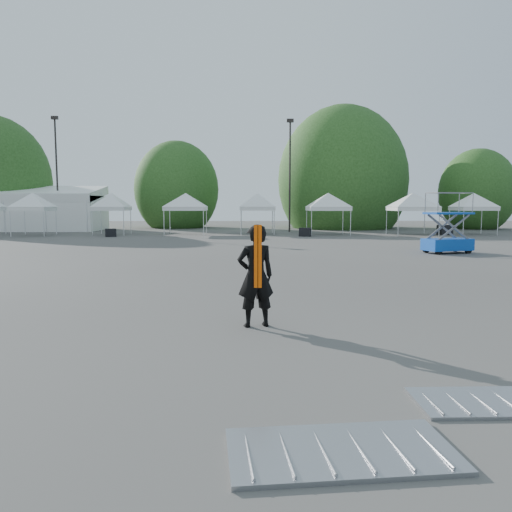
{
  "coord_description": "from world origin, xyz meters",
  "views": [
    {
      "loc": [
        -0.94,
        -12.1,
        2.48
      ],
      "look_at": [
        -0.69,
        -0.91,
        1.3
      ],
      "focal_mm": 35.0,
      "sensor_mm": 36.0,
      "label": 1
    }
  ],
  "objects": [
    {
      "name": "marquee",
      "position": [
        -22.0,
        35.0,
        1.97
      ],
      "size": [
        15.0,
        6.25,
        4.23
      ],
      "color": "white",
      "rests_on": "ground"
    },
    {
      "name": "crate_west",
      "position": [
        -11.04,
        25.52,
        0.3
      ],
      "size": [
        0.93,
        0.83,
        0.61
      ],
      "primitive_type": "cube",
      "rotation": [
        0.0,
        0.0,
        0.33
      ],
      "color": "black",
      "rests_on": "ground"
    },
    {
      "name": "tent_e",
      "position": [
        0.06,
        28.74,
        3.06
      ],
      "size": [
        4.01,
        4.01,
        3.88
      ],
      "color": "silver",
      "rests_on": "ground"
    },
    {
      "name": "tent_b",
      "position": [
        -17.39,
        27.13,
        3.06
      ],
      "size": [
        3.82,
        3.82,
        3.88
      ],
      "color": "silver",
      "rests_on": "ground"
    },
    {
      "name": "tent_f",
      "position": [
        5.67,
        27.61,
        3.06
      ],
      "size": [
        4.55,
        4.55,
        3.88
      ],
      "color": "silver",
      "rests_on": "ground"
    },
    {
      "name": "scissor_lift",
      "position": [
        9.22,
        12.63,
        1.53
      ],
      "size": [
        2.58,
        1.8,
        3.03
      ],
      "rotation": [
        0.0,
        0.0,
        0.29
      ],
      "color": "#0C3BA1",
      "rests_on": "ground"
    },
    {
      "name": "barrier_mid",
      "position": [
        2.13,
        -6.2,
        0.03
      ],
      "size": [
        1.91,
        0.96,
        0.06
      ],
      "rotation": [
        0.0,
        0.0,
        0.0
      ],
      "color": "#919499",
      "rests_on": "ground"
    },
    {
      "name": "crate_mid",
      "position": [
        3.63,
        25.67,
        0.32
      ],
      "size": [
        1.0,
        0.88,
        0.65
      ],
      "primitive_type": "cube",
      "rotation": [
        0.0,
        0.0,
        -0.32
      ],
      "color": "black",
      "rests_on": "ground"
    },
    {
      "name": "tent_g",
      "position": [
        12.24,
        27.0,
        3.06
      ],
      "size": [
        4.72,
        4.72,
        3.88
      ],
      "color": "silver",
      "rests_on": "ground"
    },
    {
      "name": "tent_h",
      "position": [
        17.46,
        27.79,
        3.06
      ],
      "size": [
        4.12,
        4.12,
        3.88
      ],
      "color": "silver",
      "rests_on": "ground"
    },
    {
      "name": "tent_d",
      "position": [
        -5.71,
        28.42,
        3.06
      ],
      "size": [
        4.63,
        4.63,
        3.88
      ],
      "color": "silver",
      "rests_on": "ground"
    },
    {
      "name": "light_pole_east",
      "position": [
        3.0,
        32.0,
        5.52
      ],
      "size": [
        0.6,
        0.25,
        9.8
      ],
      "color": "black",
      "rests_on": "ground"
    },
    {
      "name": "barrier_left",
      "position": [
        0.01,
        -7.38,
        0.04
      ],
      "size": [
        2.34,
        1.31,
        0.07
      ],
      "rotation": [
        0.0,
        0.0,
        0.08
      ],
      "color": "#919499",
      "rests_on": "ground"
    },
    {
      "name": "tree_mid_w",
      "position": [
        -8.0,
        40.0,
        3.93
      ],
      "size": [
        4.16,
        4.16,
        6.33
      ],
      "color": "#382314",
      "rests_on": "ground"
    },
    {
      "name": "tent_c",
      "position": [
        -11.62,
        28.22,
        3.06
      ],
      "size": [
        3.73,
        3.73,
        3.88
      ],
      "color": "silver",
      "rests_on": "ground"
    },
    {
      "name": "tree_mid_e",
      "position": [
        9.0,
        39.0,
        4.84
      ],
      "size": [
        5.12,
        5.12,
        7.79
      ],
      "color": "#382314",
      "rests_on": "ground"
    },
    {
      "name": "man",
      "position": [
        -0.73,
        -2.2,
        1.04
      ],
      "size": [
        0.86,
        0.67,
        2.07
      ],
      "rotation": [
        0.0,
        0.0,
        3.41
      ],
      "color": "black",
      "rests_on": "ground"
    },
    {
      "name": "light_pole_west",
      "position": [
        -18.0,
        34.0,
        5.77
      ],
      "size": [
        0.6,
        0.25,
        10.3
      ],
      "color": "black",
      "rests_on": "ground"
    },
    {
      "name": "tree_far_e",
      "position": [
        22.0,
        37.0,
        3.63
      ],
      "size": [
        3.84,
        3.84,
        5.84
      ],
      "color": "#382314",
      "rests_on": "ground"
    },
    {
      "name": "ground",
      "position": [
        0.0,
        0.0,
        0.0
      ],
      "size": [
        120.0,
        120.0,
        0.0
      ],
      "primitive_type": "plane",
      "color": "#474442",
      "rests_on": "ground"
    },
    {
      "name": "crate_east",
      "position": [
        14.98,
        27.24,
        0.39
      ],
      "size": [
        1.12,
        0.93,
        0.79
      ],
      "primitive_type": "cube",
      "rotation": [
        0.0,
        0.0,
        0.15
      ],
      "color": "black",
      "rests_on": "ground"
    }
  ]
}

